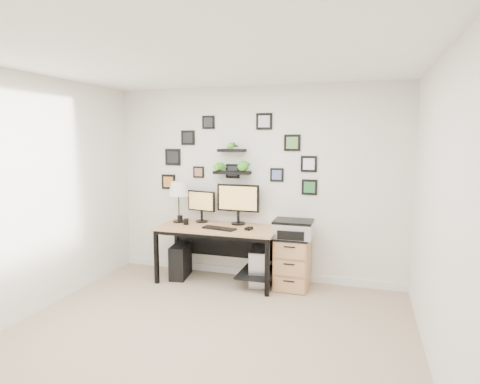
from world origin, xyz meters
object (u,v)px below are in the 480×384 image
at_px(desk, 221,236).
at_px(monitor_left, 201,204).
at_px(table_lamp, 178,190).
at_px(file_cabinet, 293,262).
at_px(printer, 293,229).
at_px(pc_tower_black, 180,261).
at_px(pc_tower_grey, 259,266).
at_px(monitor_right, 238,201).
at_px(mug, 186,222).

distance_m(desk, monitor_left, 0.55).
distance_m(table_lamp, file_cabinet, 1.83).
bearing_deg(desk, file_cabinet, 3.48).
distance_m(monitor_left, printer, 1.35).
relative_size(file_cabinet, printer, 1.38).
relative_size(desk, monitor_left, 3.64).
relative_size(monitor_left, file_cabinet, 0.66).
relative_size(pc_tower_black, pc_tower_grey, 0.91).
bearing_deg(monitor_left, pc_tower_black, -139.35).
bearing_deg(monitor_right, printer, -12.94).
bearing_deg(monitor_right, mug, -161.64).
xyz_separation_m(monitor_right, file_cabinet, (0.78, -0.13, -0.74)).
xyz_separation_m(table_lamp, pc_tower_black, (0.06, -0.11, -0.98)).
bearing_deg(mug, pc_tower_grey, 4.22).
relative_size(mug, pc_tower_grey, 0.16).
bearing_deg(desk, monitor_left, 152.13).
bearing_deg(monitor_right, pc_tower_grey, -24.17).
distance_m(monitor_left, file_cabinet, 1.48).
bearing_deg(mug, file_cabinet, 3.50).
xyz_separation_m(desk, monitor_left, (-0.36, 0.19, 0.38)).
height_order(pc_tower_black, pc_tower_grey, pc_tower_grey).
xyz_separation_m(desk, file_cabinet, (0.96, 0.06, -0.29)).
relative_size(monitor_left, pc_tower_grey, 0.87).
distance_m(file_cabinet, printer, 0.45).
distance_m(monitor_right, file_cabinet, 1.08).
distance_m(pc_tower_black, pc_tower_grey, 1.11).
bearing_deg(printer, pc_tower_grey, 176.04).
bearing_deg(mug, printer, 1.68).
distance_m(mug, pc_tower_grey, 1.15).
relative_size(pc_tower_grey, file_cabinet, 0.75).
bearing_deg(desk, pc_tower_black, -178.38).
height_order(file_cabinet, printer, printer).
distance_m(monitor_right, mug, 0.76).
relative_size(table_lamp, pc_tower_grey, 1.13).
bearing_deg(file_cabinet, desk, -176.52).
xyz_separation_m(file_cabinet, printer, (0.01, -0.05, 0.45)).
height_order(table_lamp, pc_tower_grey, table_lamp).
xyz_separation_m(monitor_left, table_lamp, (-0.30, -0.09, 0.20)).
height_order(desk, mug, mug).
height_order(desk, pc_tower_black, desk).
bearing_deg(mug, table_lamp, 142.29).
height_order(mug, file_cabinet, mug).
bearing_deg(mug, monitor_right, 18.36).
relative_size(desk, table_lamp, 2.82).
relative_size(mug, printer, 0.17).
xyz_separation_m(monitor_left, file_cabinet, (1.31, -0.13, -0.67)).
bearing_deg(monitor_left, mug, -122.21).
xyz_separation_m(desk, monitor_right, (0.18, 0.19, 0.45)).
bearing_deg(pc_tower_black, mug, -16.72).
bearing_deg(monitor_right, pc_tower_black, -164.84).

